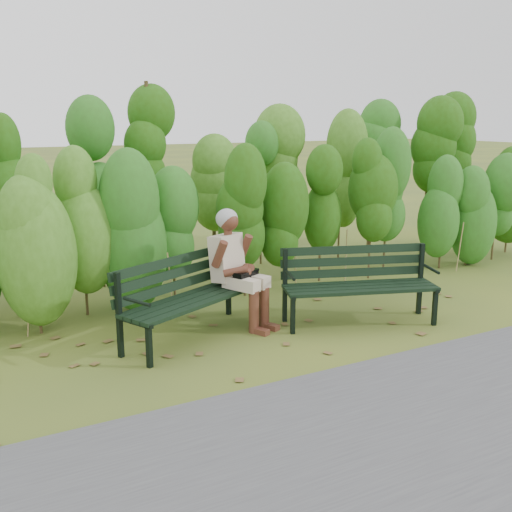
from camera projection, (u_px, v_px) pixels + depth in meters
name	position (u px, v px, depth m)	size (l,w,h in m)	color
ground	(273.00, 336.00, 5.94)	(80.00, 80.00, 0.00)	#485927
footpath	(433.00, 438.00, 4.05)	(60.00, 2.50, 0.01)	#474749
hedge_band	(197.00, 190.00, 7.25)	(11.04, 1.67, 2.42)	#47381E
leaf_litter	(293.00, 330.00, 6.11)	(5.99, 2.20, 0.01)	brown
bench_left	(187.00, 291.00, 5.86)	(1.66, 1.12, 0.79)	black
bench_right	(357.00, 279.00, 6.30)	(1.67, 0.99, 0.79)	black
seated_woman	(236.00, 261.00, 6.15)	(0.60, 0.78, 1.22)	beige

